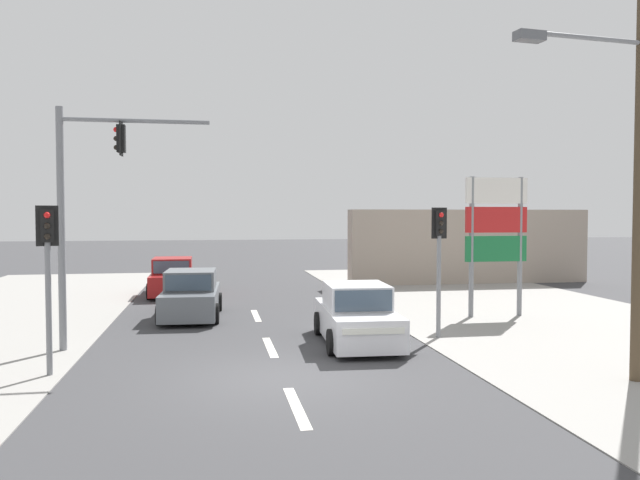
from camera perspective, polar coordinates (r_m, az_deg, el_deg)
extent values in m
plane|color=#3A3A3D|center=(13.21, -3.36, -12.45)|extent=(140.00, 140.00, 0.00)
cube|color=silver|center=(11.30, -2.16, -15.01)|extent=(0.20, 2.40, 0.01)
cube|color=silver|center=(16.11, -4.60, -9.73)|extent=(0.20, 2.40, 0.01)
cube|color=silver|center=(21.01, -5.87, -6.88)|extent=(0.20, 2.40, 0.01)
cube|color=gray|center=(18.34, 25.34, -8.44)|extent=(10.00, 44.00, 0.02)
cylinder|color=slate|center=(13.57, 23.32, 16.61)|extent=(2.59, 0.37, 0.09)
cube|color=#595B60|center=(12.79, 18.61, 17.25)|extent=(0.59, 0.34, 0.18)
cylinder|color=slate|center=(16.53, -22.58, 0.88)|extent=(0.18, 0.18, 6.00)
cylinder|color=slate|center=(16.40, -16.48, 10.41)|extent=(3.60, 0.12, 0.11)
cube|color=black|center=(16.38, -17.72, 8.82)|extent=(0.20, 0.26, 0.68)
cube|color=black|center=(16.38, -17.72, 8.82)|extent=(0.04, 0.44, 0.84)
sphere|color=red|center=(16.43, -18.15, 9.57)|extent=(0.13, 0.13, 0.13)
sphere|color=black|center=(16.40, -18.14, 8.80)|extent=(0.13, 0.13, 0.13)
sphere|color=black|center=(16.38, -18.13, 8.04)|extent=(0.13, 0.13, 0.13)
cylinder|color=slate|center=(17.26, 10.80, -4.25)|extent=(0.12, 0.12, 2.80)
cube|color=black|center=(17.15, 10.84, 1.53)|extent=(0.28, 0.23, 0.68)
cube|color=black|center=(17.15, 10.84, 1.53)|extent=(0.44, 0.09, 0.84)
sphere|color=red|center=(17.04, 11.03, 2.26)|extent=(0.13, 0.13, 0.13)
sphere|color=black|center=(17.04, 11.03, 1.52)|extent=(0.13, 0.13, 0.13)
sphere|color=black|center=(17.05, 11.02, 0.78)|extent=(0.13, 0.13, 0.13)
cylinder|color=slate|center=(14.21, -23.56, -5.84)|extent=(0.12, 0.12, 2.80)
cube|color=black|center=(14.07, -23.68, 1.20)|extent=(0.30, 0.26, 0.68)
cube|color=black|center=(14.07, -23.68, 1.20)|extent=(0.44, 0.15, 0.84)
sphere|color=red|center=(13.95, -23.69, 2.09)|extent=(0.13, 0.13, 0.13)
sphere|color=black|center=(13.95, -23.68, 1.19)|extent=(0.13, 0.13, 0.13)
sphere|color=black|center=(13.96, -23.66, 0.29)|extent=(0.13, 0.13, 0.13)
cylinder|color=slate|center=(20.86, 13.68, -0.66)|extent=(0.16, 0.16, 4.60)
cylinder|color=slate|center=(21.60, 17.82, -0.60)|extent=(0.16, 0.16, 4.60)
cube|color=silver|center=(21.21, 15.84, 4.37)|extent=(2.10, 0.14, 0.84)
cube|color=red|center=(21.19, 15.81, 1.80)|extent=(2.10, 0.14, 0.84)
cube|color=#196B38|center=(21.22, 15.78, -0.77)|extent=(2.10, 0.14, 0.84)
cube|color=#A39384|center=(31.31, 13.52, -0.58)|extent=(12.00, 1.00, 3.60)
cube|color=silver|center=(16.44, 3.38, -7.58)|extent=(1.91, 4.28, 0.80)
cube|color=silver|center=(16.38, 3.35, -5.10)|extent=(1.65, 1.97, 0.62)
cube|color=#384756|center=(15.44, 4.01, -5.56)|extent=(1.44, 0.13, 0.53)
cube|color=#384756|center=(17.33, 2.77, -4.69)|extent=(1.41, 0.13, 0.50)
cube|color=white|center=(14.36, 4.93, -8.31)|extent=(1.45, 0.11, 0.14)
cylinder|color=black|center=(15.41, 7.41, -9.10)|extent=(0.22, 0.65, 0.64)
cylinder|color=black|center=(15.09, 1.07, -9.33)|extent=(0.22, 0.65, 0.64)
cylinder|color=black|center=(17.90, 5.31, -7.48)|extent=(0.22, 0.65, 0.64)
cylinder|color=black|center=(17.62, -0.15, -7.63)|extent=(0.22, 0.65, 0.64)
cube|color=maroon|center=(26.86, -13.31, -3.76)|extent=(1.74, 4.21, 0.80)
cube|color=maroon|center=(26.74, -13.33, -2.26)|extent=(1.58, 1.91, 0.62)
cube|color=#384756|center=(27.71, -13.23, -2.10)|extent=(1.44, 0.07, 0.53)
cube|color=#384756|center=(25.77, -13.44, -2.43)|extent=(1.40, 0.07, 0.50)
cube|color=white|center=(28.95, -13.11, -2.96)|extent=(1.45, 0.05, 0.14)
cylinder|color=black|center=(28.23, -14.90, -3.93)|extent=(0.20, 0.64, 0.64)
cylinder|color=black|center=(28.14, -11.44, -3.91)|extent=(0.20, 0.64, 0.64)
cylinder|color=black|center=(25.65, -15.36, -4.56)|extent=(0.20, 0.64, 0.64)
cylinder|color=black|center=(25.56, -11.55, -4.55)|extent=(0.20, 0.64, 0.64)
cube|color=slate|center=(20.90, -11.69, -5.49)|extent=(1.91, 4.28, 0.80)
cube|color=slate|center=(20.76, -11.72, -3.56)|extent=(1.65, 1.98, 0.62)
cube|color=#384756|center=(21.72, -11.51, -3.30)|extent=(1.44, 0.13, 0.53)
cube|color=#384756|center=(19.80, -11.95, -3.85)|extent=(1.41, 0.13, 0.50)
cube|color=white|center=(22.97, -11.27, -4.32)|extent=(1.45, 0.11, 0.14)
cylinder|color=black|center=(22.29, -13.61, -5.58)|extent=(0.22, 0.65, 0.64)
cylinder|color=black|center=(22.16, -9.21, -5.59)|extent=(0.22, 0.65, 0.64)
cylinder|color=black|center=(19.74, -14.47, -6.62)|extent=(0.22, 0.65, 0.64)
cylinder|color=black|center=(19.59, -9.50, -6.64)|extent=(0.22, 0.65, 0.64)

